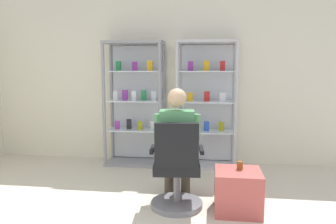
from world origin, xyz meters
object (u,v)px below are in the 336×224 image
display_cabinet_left (136,103)px  storage_crate (238,191)px  display_cabinet_right (206,104)px  tea_glass (240,165)px  office_chair (177,173)px  seated_shopkeeper (177,141)px

display_cabinet_left → storage_crate: display_cabinet_left is taller
display_cabinet_left → display_cabinet_right: size_ratio=1.00×
display_cabinet_right → tea_glass: size_ratio=22.14×
office_chair → seated_shopkeeper: (-0.01, 0.16, 0.32)m
storage_crate → office_chair: bearing=-177.7°
display_cabinet_left → storage_crate: 2.32m
display_cabinet_left → display_cabinet_right: bearing=0.1°
seated_shopkeeper → storage_crate: size_ratio=2.70×
display_cabinet_left → tea_glass: 2.22m
display_cabinet_left → seated_shopkeeper: size_ratio=1.47×
tea_glass → storage_crate: bearing=-110.4°
display_cabinet_left → tea_glass: (1.48, -1.59, -0.48)m
storage_crate → tea_glass: tea_glass is taller
office_chair → storage_crate: size_ratio=2.01×
display_cabinet_right → seated_shopkeeper: 1.55m
display_cabinet_right → office_chair: (-0.27, -1.67, -0.57)m
storage_crate → tea_glass: 0.27m
display_cabinet_left → office_chair: bearing=-63.7°
office_chair → seated_shopkeeper: bearing=95.2°
display_cabinet_left → storage_crate: (1.46, -1.64, -0.74)m
display_cabinet_right → seated_shopkeeper: display_cabinet_right is taller
seated_shopkeeper → office_chair: bearing=-84.8°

